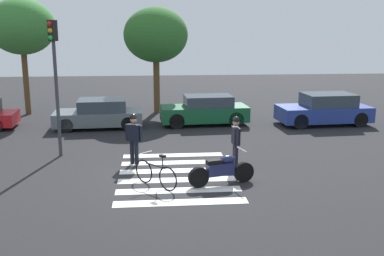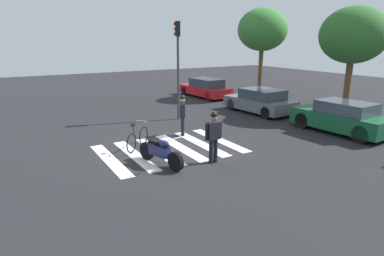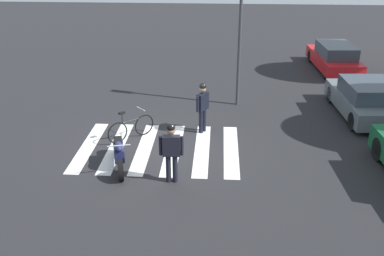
{
  "view_description": "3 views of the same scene",
  "coord_description": "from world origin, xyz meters",
  "px_view_note": "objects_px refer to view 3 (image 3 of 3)",
  "views": [
    {
      "loc": [
        -0.66,
        -13.39,
        4.52
      ],
      "look_at": [
        0.6,
        1.22,
        1.23
      ],
      "focal_mm": 42.05,
      "sensor_mm": 36.0,
      "label": 1
    },
    {
      "loc": [
        10.54,
        -5.22,
        3.95
      ],
      "look_at": [
        0.6,
        0.62,
        0.86
      ],
      "focal_mm": 31.19,
      "sensor_mm": 36.0,
      "label": 2
    },
    {
      "loc": [
        12.5,
        1.82,
        6.29
      ],
      "look_at": [
        0.37,
        1.06,
        0.89
      ],
      "focal_mm": 42.03,
      "sensor_mm": 36.0,
      "label": 3
    }
  ],
  "objects_px": {
    "police_motorcycle": "(119,153)",
    "officer_on_foot": "(171,149)",
    "leaning_bicycle": "(131,128)",
    "officer_by_motorcycle": "(203,104)",
    "car_red_convertible": "(334,58)",
    "car_grey_coupe": "(366,99)",
    "traffic_light_pole": "(240,23)"
  },
  "relations": [
    {
      "from": "officer_on_foot",
      "to": "traffic_light_pole",
      "type": "distance_m",
      "value": 6.68
    },
    {
      "from": "leaning_bicycle",
      "to": "car_red_convertible",
      "type": "xyz_separation_m",
      "value": [
        -8.39,
        8.34,
        0.22
      ]
    },
    {
      "from": "police_motorcycle",
      "to": "officer_by_motorcycle",
      "type": "bearing_deg",
      "value": 139.11
    },
    {
      "from": "officer_on_foot",
      "to": "traffic_light_pole",
      "type": "relative_size",
      "value": 0.36
    },
    {
      "from": "car_red_convertible",
      "to": "car_grey_coupe",
      "type": "distance_m",
      "value": 5.87
    },
    {
      "from": "leaning_bicycle",
      "to": "car_red_convertible",
      "type": "height_order",
      "value": "car_red_convertible"
    },
    {
      "from": "car_grey_coupe",
      "to": "traffic_light_pole",
      "type": "relative_size",
      "value": 0.85
    },
    {
      "from": "officer_on_foot",
      "to": "car_red_convertible",
      "type": "relative_size",
      "value": 0.4
    },
    {
      "from": "police_motorcycle",
      "to": "leaning_bicycle",
      "type": "height_order",
      "value": "police_motorcycle"
    },
    {
      "from": "police_motorcycle",
      "to": "officer_by_motorcycle",
      "type": "height_order",
      "value": "officer_by_motorcycle"
    },
    {
      "from": "leaning_bicycle",
      "to": "car_red_convertible",
      "type": "bearing_deg",
      "value": 135.17
    },
    {
      "from": "officer_on_foot",
      "to": "traffic_light_pole",
      "type": "xyz_separation_m",
      "value": [
        -6.02,
        1.92,
        2.17
      ]
    },
    {
      "from": "police_motorcycle",
      "to": "car_red_convertible",
      "type": "height_order",
      "value": "car_red_convertible"
    },
    {
      "from": "car_red_convertible",
      "to": "traffic_light_pole",
      "type": "distance_m",
      "value": 7.39
    },
    {
      "from": "officer_on_foot",
      "to": "officer_by_motorcycle",
      "type": "height_order",
      "value": "officer_by_motorcycle"
    },
    {
      "from": "car_grey_coupe",
      "to": "traffic_light_pole",
      "type": "height_order",
      "value": "traffic_light_pole"
    },
    {
      "from": "officer_on_foot",
      "to": "leaning_bicycle",
      "type": "bearing_deg",
      "value": -148.53
    },
    {
      "from": "car_red_convertible",
      "to": "car_grey_coupe",
      "type": "bearing_deg",
      "value": -1.65
    },
    {
      "from": "car_red_convertible",
      "to": "traffic_light_pole",
      "type": "bearing_deg",
      "value": -43.99
    },
    {
      "from": "officer_by_motorcycle",
      "to": "traffic_light_pole",
      "type": "bearing_deg",
      "value": 155.46
    },
    {
      "from": "officer_by_motorcycle",
      "to": "car_grey_coupe",
      "type": "bearing_deg",
      "value": 107.17
    },
    {
      "from": "police_motorcycle",
      "to": "officer_by_motorcycle",
      "type": "relative_size",
      "value": 1.16
    },
    {
      "from": "leaning_bicycle",
      "to": "car_grey_coupe",
      "type": "relative_size",
      "value": 0.32
    },
    {
      "from": "leaning_bicycle",
      "to": "officer_by_motorcycle",
      "type": "height_order",
      "value": "officer_by_motorcycle"
    },
    {
      "from": "leaning_bicycle",
      "to": "traffic_light_pole",
      "type": "distance_m",
      "value": 5.62
    },
    {
      "from": "leaning_bicycle",
      "to": "officer_on_foot",
      "type": "height_order",
      "value": "officer_on_foot"
    },
    {
      "from": "leaning_bicycle",
      "to": "officer_by_motorcycle",
      "type": "relative_size",
      "value": 0.75
    },
    {
      "from": "police_motorcycle",
      "to": "car_grey_coupe",
      "type": "height_order",
      "value": "car_grey_coupe"
    },
    {
      "from": "officer_by_motorcycle",
      "to": "car_red_convertible",
      "type": "distance_m",
      "value": 9.79
    },
    {
      "from": "police_motorcycle",
      "to": "officer_on_foot",
      "type": "distance_m",
      "value": 1.81
    },
    {
      "from": "officer_by_motorcycle",
      "to": "car_red_convertible",
      "type": "bearing_deg",
      "value": 141.8
    },
    {
      "from": "police_motorcycle",
      "to": "car_red_convertible",
      "type": "relative_size",
      "value": 0.46
    }
  ]
}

